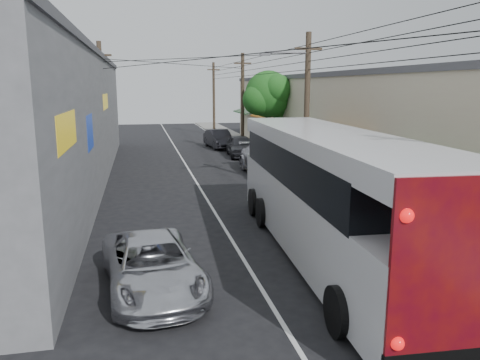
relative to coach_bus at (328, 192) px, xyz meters
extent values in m
plane|color=black|center=(-2.74, -4.12, -2.08)|extent=(120.00, 120.00, 0.00)
cube|color=slate|center=(3.76, 15.88, -2.02)|extent=(3.00, 80.00, 0.12)
cube|color=beige|center=(8.26, 17.88, 0.92)|extent=(6.00, 40.00, 6.00)
cube|color=#4C4C51|center=(8.26, 17.88, 4.02)|extent=(6.20, 40.00, 0.30)
cube|color=#1A7828|center=(4.96, 1.88, 0.82)|extent=(1.39, 6.00, 0.46)
cube|color=orange|center=(4.96, 9.88, 0.82)|extent=(1.39, 6.00, 0.46)
cube|color=#1A7828|center=(4.96, 17.88, 0.82)|extent=(1.39, 6.00, 0.46)
cube|color=orange|center=(4.96, 25.88, 0.82)|extent=(1.39, 6.00, 0.46)
cube|color=#1A7828|center=(4.96, 33.88, 0.82)|extent=(1.39, 6.00, 0.46)
cube|color=gray|center=(-11.24, 13.88, 1.42)|extent=(7.00, 36.00, 7.00)
cube|color=#4C4C51|center=(-11.24, 13.88, 5.02)|extent=(7.20, 36.00, 0.30)
cube|color=yellow|center=(-7.79, -0.12, 2.12)|extent=(0.12, 3.50, 1.00)
cube|color=#1433A5|center=(-7.79, 5.88, 1.52)|extent=(0.12, 2.20, 1.40)
cube|color=yellow|center=(-7.79, 15.88, 2.42)|extent=(0.12, 4.00, 0.90)
cylinder|color=#473828|center=(2.46, 8.88, 1.92)|extent=(0.28, 0.28, 8.00)
cube|color=#473828|center=(2.46, 8.88, 5.12)|extent=(1.40, 0.12, 0.12)
cylinder|color=#473828|center=(2.46, 23.88, 1.92)|extent=(0.28, 0.28, 8.00)
cube|color=#473828|center=(2.46, 23.88, 5.12)|extent=(1.40, 0.12, 0.12)
cylinder|color=#473828|center=(2.46, 38.88, 1.92)|extent=(0.28, 0.28, 8.00)
cube|color=#473828|center=(2.46, 38.88, 5.12)|extent=(1.40, 0.12, 0.12)
cylinder|color=#473828|center=(-7.94, 15.88, 1.92)|extent=(0.28, 0.28, 8.00)
cube|color=#473828|center=(-7.94, 15.88, 5.12)|extent=(1.40, 0.12, 0.12)
cylinder|color=#59595E|center=(1.36, 8.88, 4.92)|extent=(2.20, 0.10, 0.10)
cube|color=#59595E|center=(0.26, 8.88, 4.82)|extent=(0.50, 0.18, 0.12)
cylinder|color=#3F2B19|center=(4.06, 21.88, -0.08)|extent=(0.44, 0.44, 4.00)
sphere|color=#154F15|center=(4.06, 21.88, 2.72)|extent=(3.60, 3.60, 3.60)
sphere|color=#154F15|center=(5.06, 22.48, 2.12)|extent=(2.60, 2.60, 2.60)
sphere|color=#154F15|center=(3.16, 21.48, 2.32)|extent=(2.40, 2.40, 2.40)
sphere|color=#154F15|center=(4.46, 20.88, 3.12)|extent=(2.20, 2.20, 2.20)
sphere|color=#154F15|center=(3.76, 22.78, 2.92)|extent=(2.00, 2.00, 2.00)
cube|color=silver|center=(-0.01, -0.12, -0.76)|extent=(3.60, 13.88, 2.18)
cube|color=black|center=(0.02, 0.46, 0.84)|extent=(3.50, 11.59, 1.15)
cube|color=silver|center=(-0.01, -0.12, 1.65)|extent=(3.60, 13.88, 0.57)
cube|color=maroon|center=(-0.38, -7.00, 0.22)|extent=(2.84, 0.25, 3.32)
sphere|color=red|center=(-1.58, -6.97, -1.04)|extent=(0.25, 0.25, 0.25)
sphere|color=red|center=(-1.58, -6.97, 1.25)|extent=(0.25, 0.25, 0.25)
cylinder|color=black|center=(-1.70, -4.84, -1.50)|extent=(0.40, 1.16, 1.15)
cylinder|color=black|center=(1.16, -5.00, -1.50)|extent=(0.40, 1.16, 1.15)
cylinder|color=black|center=(-1.25, 3.39, -1.50)|extent=(0.40, 1.16, 1.15)
cylinder|color=black|center=(1.61, 3.24, -1.50)|extent=(0.40, 1.16, 1.15)
cylinder|color=black|center=(-1.16, 5.11, -1.50)|extent=(0.40, 1.16, 1.15)
cylinder|color=black|center=(1.70, 4.95, -1.50)|extent=(0.40, 1.16, 1.15)
imported|color=silver|center=(-5.61, -1.59, -1.36)|extent=(2.97, 5.37, 1.42)
imported|color=#9D9CA4|center=(1.86, 13.88, -1.16)|extent=(2.76, 6.40, 1.84)
imported|color=#2A2A2F|center=(1.86, 21.88, -1.25)|extent=(2.27, 4.98, 1.66)
imported|color=black|center=(1.06, 27.29, -1.26)|extent=(2.25, 5.08, 1.62)
imported|color=pink|center=(2.66, 11.14, -1.11)|extent=(0.69, 0.53, 1.70)
imported|color=#95B3D9|center=(2.71, 11.26, -1.24)|extent=(0.80, 0.69, 1.43)
camera|label=1|loc=(-5.79, -13.61, 3.32)|focal=35.00mm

